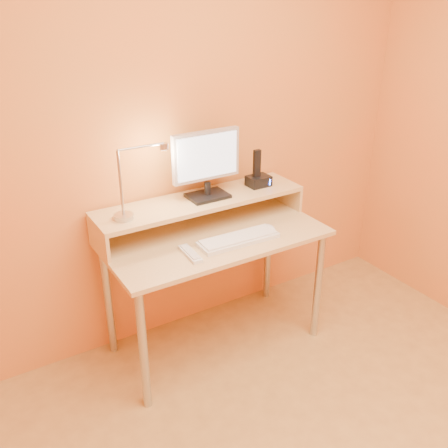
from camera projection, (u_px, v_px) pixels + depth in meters
wall_back at (185, 126)px, 2.70m from camera, size 3.00×0.04×2.50m
desk_leg_fl at (143, 351)px, 2.39m from camera, size 0.04×0.04×0.69m
desk_leg_fr at (318, 286)px, 2.90m from camera, size 0.04×0.04×0.69m
desk_leg_bl at (108, 300)px, 2.77m from camera, size 0.04×0.04×0.69m
desk_leg_br at (268, 251)px, 3.29m from camera, size 0.04×0.04×0.69m
desk_lower at (215, 237)px, 2.69m from camera, size 1.20×0.60×0.02m
shelf_riser_left at (98, 239)px, 2.49m from camera, size 0.02×0.30×0.14m
shelf_riser_right at (285, 194)px, 3.04m from camera, size 0.02×0.30×0.14m
desk_shelf at (201, 201)px, 2.73m from camera, size 1.20×0.30×0.02m
monitor_foot at (208, 196)px, 2.74m from camera, size 0.22×0.16×0.02m
monitor_neck at (207, 188)px, 2.72m from camera, size 0.04×0.04×0.07m
monitor_panel at (206, 155)px, 2.65m from camera, size 0.39×0.04×0.27m
monitor_back at (204, 154)px, 2.67m from camera, size 0.35×0.01×0.23m
monitor_screen at (208, 156)px, 2.64m from camera, size 0.36×0.01×0.23m
lamp_base at (124, 217)px, 2.48m from camera, size 0.10×0.10×0.02m
lamp_post at (121, 183)px, 2.41m from camera, size 0.01×0.01×0.33m
lamp_arm at (141, 147)px, 2.39m from camera, size 0.24×0.01×0.01m
lamp_head at (164, 146)px, 2.46m from camera, size 0.04×0.04×0.03m
lamp_bulb at (164, 149)px, 2.46m from camera, size 0.03×0.03×0.00m
phone_dock at (258, 181)px, 2.89m from camera, size 0.13×0.10×0.06m
phone_handset at (257, 163)px, 2.84m from camera, size 0.04×0.03×0.16m
phone_led at (270, 182)px, 2.88m from camera, size 0.01×0.00×0.04m
keyboard at (238, 240)px, 2.61m from camera, size 0.44×0.15×0.02m
mouse at (269, 228)px, 2.72m from camera, size 0.07×0.11×0.03m
remote_control at (190, 254)px, 2.47m from camera, size 0.06×0.19×0.02m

